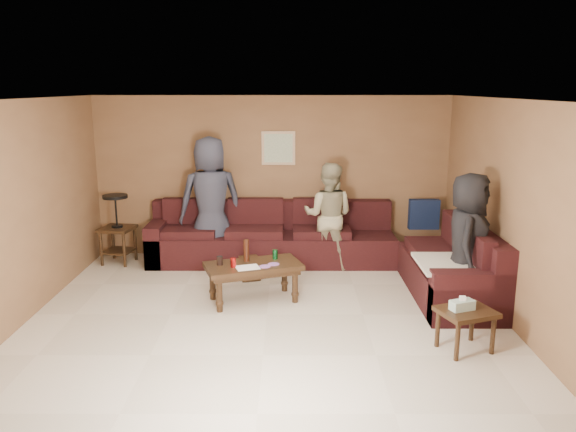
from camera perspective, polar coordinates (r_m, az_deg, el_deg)
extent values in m
plane|color=beige|center=(6.74, -2.17, -9.96)|extent=(5.50, 5.50, 0.00)
cube|color=white|center=(6.21, -2.37, 11.34)|extent=(5.50, 5.00, 0.10)
cube|color=brown|center=(8.81, -1.62, 4.01)|extent=(5.50, 0.10, 2.50)
cube|color=brown|center=(3.96, -3.72, -7.46)|extent=(5.50, 0.10, 2.50)
cube|color=brown|center=(7.03, -25.28, 0.43)|extent=(0.10, 5.00, 2.50)
cube|color=brown|center=(6.82, 21.49, 0.42)|extent=(0.10, 5.00, 2.50)
cube|color=#331113|center=(8.60, -1.66, -3.22)|extent=(3.70, 0.90, 0.45)
cube|color=#331113|center=(8.80, -1.61, 0.19)|extent=(3.70, 0.24, 0.45)
cube|color=#331113|center=(8.80, -13.01, -2.58)|extent=(0.24, 0.90, 0.63)
cube|color=#331113|center=(7.50, 15.97, -6.22)|extent=(0.90, 2.00, 0.45)
cube|color=#331113|center=(7.46, 18.62, -2.87)|extent=(0.24, 2.00, 0.45)
cube|color=#331113|center=(6.68, 18.05, -7.95)|extent=(0.90, 0.24, 0.63)
cube|color=#131D3C|center=(8.70, 13.63, 0.18)|extent=(0.45, 0.14, 0.45)
cube|color=beige|center=(6.98, 17.14, -4.67)|extent=(1.00, 0.85, 0.04)
cube|color=#342011|center=(7.00, -3.55, -5.11)|extent=(1.29, 0.92, 0.06)
cube|color=#342011|center=(7.02, -3.55, -5.60)|extent=(1.18, 0.81, 0.05)
cylinder|color=#342011|center=(6.79, -6.99, -7.96)|extent=(0.07, 0.07, 0.42)
cylinder|color=#342011|center=(7.02, 0.72, -7.13)|extent=(0.07, 0.07, 0.42)
cylinder|color=#342011|center=(7.18, -7.67, -6.79)|extent=(0.07, 0.07, 0.42)
cylinder|color=#342011|center=(7.40, -0.36, -6.06)|extent=(0.07, 0.07, 0.42)
cylinder|color=#B31514|center=(6.86, -5.59, -4.71)|extent=(0.07, 0.07, 0.12)
cylinder|color=#167F37|center=(7.15, -1.32, -3.91)|extent=(0.07, 0.07, 0.12)
cylinder|color=black|center=(7.05, -4.26, -3.51)|extent=(0.07, 0.07, 0.28)
cylinder|color=black|center=(6.97, -6.95, -4.52)|extent=(0.08, 0.08, 0.11)
cube|color=white|center=(6.85, -4.14, -5.24)|extent=(0.34, 0.30, 0.00)
cylinder|color=#EE5486|center=(6.87, -2.36, -5.14)|extent=(0.14, 0.14, 0.01)
cylinder|color=#EE5486|center=(6.95, -1.47, -4.91)|extent=(0.14, 0.14, 0.01)
cube|color=#342011|center=(8.85, -16.95, -1.23)|extent=(0.54, 0.54, 0.05)
cube|color=#342011|center=(8.94, -16.80, -3.41)|extent=(0.47, 0.47, 0.03)
cylinder|color=#342011|center=(8.85, -18.44, -3.14)|extent=(0.05, 0.05, 0.54)
cylinder|color=#342011|center=(8.68, -16.31, -3.30)|extent=(0.05, 0.05, 0.54)
cylinder|color=#342011|center=(9.16, -17.34, -2.52)|extent=(0.05, 0.05, 0.54)
cylinder|color=#342011|center=(9.00, -15.26, -2.66)|extent=(0.05, 0.05, 0.54)
cylinder|color=black|center=(8.85, -16.97, -0.99)|extent=(0.17, 0.17, 0.03)
cylinder|color=black|center=(8.79, -17.07, 0.49)|extent=(0.03, 0.03, 0.44)
cylinder|color=black|center=(8.75, -17.16, 1.90)|extent=(0.37, 0.37, 0.05)
cube|color=#342011|center=(6.01, 17.67, -9.28)|extent=(0.65, 0.59, 0.05)
cylinder|color=#342011|center=(5.85, 16.82, -12.05)|extent=(0.05, 0.05, 0.42)
cylinder|color=#342011|center=(6.10, 20.10, -11.25)|extent=(0.05, 0.05, 0.42)
cylinder|color=#342011|center=(6.09, 14.97, -10.90)|extent=(0.05, 0.05, 0.42)
cylinder|color=#342011|center=(6.33, 18.19, -10.19)|extent=(0.05, 0.05, 0.42)
cube|color=silver|center=(5.97, 17.27, -8.64)|extent=(0.27, 0.19, 0.10)
cube|color=white|center=(5.94, 17.32, -8.01)|extent=(0.06, 0.04, 0.05)
cube|color=#342011|center=(7.88, -3.92, -5.32)|extent=(0.32, 0.32, 0.31)
cube|color=tan|center=(8.73, -0.98, 6.91)|extent=(0.52, 0.03, 0.52)
cube|color=beige|center=(8.71, -0.98, 6.90)|extent=(0.44, 0.01, 0.44)
imported|color=#2D303F|center=(8.47, -7.85, 1.56)|extent=(1.08, 0.87, 1.93)
imported|color=tan|center=(8.27, 4.13, 0.06)|extent=(0.88, 0.76, 1.56)
imported|color=black|center=(7.00, 17.77, -2.53)|extent=(0.78, 0.94, 1.66)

